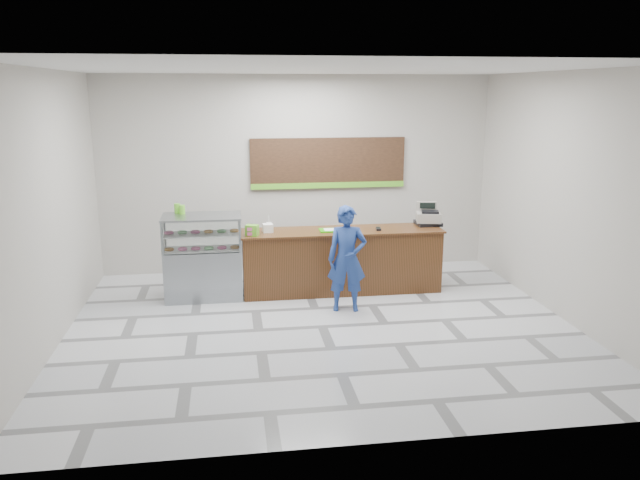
{
  "coord_description": "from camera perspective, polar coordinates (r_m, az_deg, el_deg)",
  "views": [
    {
      "loc": [
        -1.23,
        -8.11,
        3.24
      ],
      "look_at": [
        0.1,
        0.9,
        1.03
      ],
      "focal_mm": 35.0,
      "sensor_mm": 36.0,
      "label": 1
    }
  ],
  "objects": [
    {
      "name": "serving_tray",
      "position": [
        10.0,
        1.05,
        0.91
      ],
      "size": [
        0.38,
        0.28,
        0.02
      ],
      "rotation": [
        0.0,
        0.0,
        -0.01
      ],
      "color": "#29B604",
      "rests_on": "sales_counter"
    },
    {
      "name": "back_wall",
      "position": [
        11.27,
        -2.06,
        6.02
      ],
      "size": [
        7.0,
        0.0,
        7.0
      ],
      "primitive_type": "plane",
      "rotation": [
        1.57,
        0.0,
        0.0
      ],
      "color": "#B7B1A8",
      "rests_on": "floor"
    },
    {
      "name": "customer",
      "position": [
        9.25,
        2.49,
        -1.73
      ],
      "size": [
        0.63,
        0.46,
        1.59
      ],
      "primitive_type": "imported",
      "rotation": [
        0.0,
        0.0,
        -0.14
      ],
      "color": "navy",
      "rests_on": "floor"
    },
    {
      "name": "promo_box",
      "position": [
        9.7,
        -6.23,
        0.89
      ],
      "size": [
        0.22,
        0.19,
        0.17
      ],
      "primitive_type": "cube",
      "rotation": [
        0.0,
        0.0,
        -0.38
      ],
      "color": "#63C228",
      "rests_on": "sales_counter"
    },
    {
      "name": "green_cup_left",
      "position": [
        10.13,
        -12.91,
        2.84
      ],
      "size": [
        0.1,
        0.1,
        0.15
      ],
      "primitive_type": "cylinder",
      "color": "#63C228",
      "rests_on": "display_case"
    },
    {
      "name": "floor",
      "position": [
        8.82,
        0.22,
        -7.94
      ],
      "size": [
        7.0,
        7.0,
        0.0
      ],
      "primitive_type": "plane",
      "color": "silver",
      "rests_on": "ground"
    },
    {
      "name": "card_terminal",
      "position": [
        10.09,
        5.36,
        1.02
      ],
      "size": [
        0.09,
        0.15,
        0.04
      ],
      "primitive_type": "cube",
      "rotation": [
        0.0,
        0.0,
        -0.13
      ],
      "color": "black",
      "rests_on": "sales_counter"
    },
    {
      "name": "ceiling",
      "position": [
        8.21,
        0.24,
        15.44
      ],
      "size": [
        7.0,
        7.0,
        0.0
      ],
      "primitive_type": "plane",
      "rotation": [
        3.14,
        0.0,
        0.0
      ],
      "color": "silver",
      "rests_on": "back_wall"
    },
    {
      "name": "cash_register",
      "position": [
        10.58,
        9.85,
        2.13
      ],
      "size": [
        0.47,
        0.49,
        0.37
      ],
      "rotation": [
        0.0,
        0.0,
        -0.22
      ],
      "color": "black",
      "rests_on": "sales_counter"
    },
    {
      "name": "sales_counter",
      "position": [
        10.19,
        1.98,
        -1.89
      ],
      "size": [
        3.26,
        0.76,
        1.03
      ],
      "color": "#5B3019",
      "rests_on": "floor"
    },
    {
      "name": "napkin_box",
      "position": [
        9.92,
        -4.79,
        1.1
      ],
      "size": [
        0.17,
        0.17,
        0.13
      ],
      "primitive_type": "cube",
      "rotation": [
        0.0,
        0.0,
        0.08
      ],
      "color": "white",
      "rests_on": "sales_counter"
    },
    {
      "name": "display_case",
      "position": [
        10.0,
        -10.63,
        -1.47
      ],
      "size": [
        1.22,
        0.72,
        1.33
      ],
      "color": "gray",
      "rests_on": "floor"
    },
    {
      "name": "menu_board",
      "position": [
        11.28,
        0.75,
        6.97
      ],
      "size": [
        2.8,
        0.06,
        0.9
      ],
      "color": "black",
      "rests_on": "back_wall"
    },
    {
      "name": "green_cup_right",
      "position": [
        10.03,
        -12.5,
        2.74
      ],
      "size": [
        0.09,
        0.09,
        0.14
      ],
      "primitive_type": "cylinder",
      "color": "#63C228",
      "rests_on": "display_case"
    },
    {
      "name": "donut_decal",
      "position": [
        9.87,
        2.24,
        0.69
      ],
      "size": [
        0.18,
        0.18,
        0.0
      ],
      "primitive_type": "cylinder",
      "color": "#D95990",
      "rests_on": "sales_counter"
    },
    {
      "name": "straw_cup",
      "position": [
        10.08,
        -4.7,
        1.27
      ],
      "size": [
        0.08,
        0.08,
        0.13
      ],
      "primitive_type": "cylinder",
      "color": "silver",
      "rests_on": "sales_counter"
    }
  ]
}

